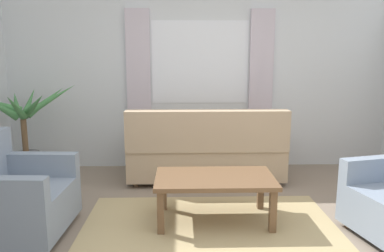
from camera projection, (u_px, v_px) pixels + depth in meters
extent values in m
plane|color=gray|center=(212.00, 240.00, 3.18)|extent=(6.24, 6.24, 0.00)
cube|color=silver|center=(200.00, 73.00, 5.16)|extent=(5.32, 0.12, 2.60)
cube|color=white|center=(200.00, 62.00, 5.07)|extent=(1.30, 0.01, 1.10)
cube|color=silver|center=(138.00, 62.00, 5.02)|extent=(0.32, 0.06, 1.40)
cube|color=silver|center=(261.00, 62.00, 5.06)|extent=(0.32, 0.06, 1.40)
cube|color=tan|center=(212.00, 240.00, 3.18)|extent=(2.32, 1.92, 0.01)
cube|color=tan|center=(205.00, 159.00, 4.75)|extent=(1.90, 0.80, 0.38)
cube|color=tan|center=(207.00, 131.00, 4.36)|extent=(1.90, 0.20, 0.48)
cube|color=tan|center=(274.00, 135.00, 4.72)|extent=(0.16, 0.80, 0.24)
cube|color=tan|center=(136.00, 135.00, 4.67)|extent=(0.16, 0.80, 0.24)
cylinder|color=brown|center=(266.00, 168.00, 5.11)|extent=(0.06, 0.06, 0.06)
cylinder|color=brown|center=(141.00, 169.00, 5.07)|extent=(0.06, 0.06, 0.06)
cylinder|color=brown|center=(277.00, 183.00, 4.52)|extent=(0.06, 0.06, 0.06)
cylinder|color=brown|center=(136.00, 184.00, 4.48)|extent=(0.06, 0.06, 0.06)
cube|color=gray|center=(20.00, 208.00, 3.25)|extent=(0.84, 0.87, 0.36)
cube|color=gray|center=(36.00, 164.00, 3.54)|extent=(0.80, 0.16, 0.22)
cylinder|color=brown|center=(43.00, 251.00, 2.95)|extent=(0.05, 0.05, 0.06)
cylinder|color=brown|center=(72.00, 215.00, 3.61)|extent=(0.05, 0.05, 0.06)
cylinder|color=brown|center=(6.00, 214.00, 3.62)|extent=(0.05, 0.05, 0.06)
cube|color=gray|center=(381.00, 168.00, 3.42)|extent=(0.81, 0.30, 0.22)
cylinder|color=brown|center=(348.00, 224.00, 3.41)|extent=(0.05, 0.05, 0.06)
cube|color=brown|center=(215.00, 178.00, 3.48)|extent=(1.10, 0.64, 0.04)
cube|color=brown|center=(161.00, 213.00, 3.25)|extent=(0.06, 0.06, 0.40)
cube|color=brown|center=(273.00, 212.00, 3.27)|extent=(0.06, 0.06, 0.40)
cube|color=brown|center=(164.00, 191.00, 3.76)|extent=(0.06, 0.06, 0.40)
cube|color=brown|center=(261.00, 191.00, 3.79)|extent=(0.06, 0.06, 0.40)
cylinder|color=#56565B|center=(27.00, 166.00, 4.72)|extent=(0.33, 0.33, 0.35)
cylinder|color=brown|center=(25.00, 136.00, 4.65)|extent=(0.07, 0.07, 0.42)
cone|color=#47894C|center=(51.00, 99.00, 4.64)|extent=(0.64, 0.23, 0.44)
cone|color=#47894C|center=(46.00, 101.00, 4.75)|extent=(0.46, 0.43, 0.42)
cone|color=#47894C|center=(30.00, 102.00, 4.83)|extent=(0.11, 0.47, 0.39)
cone|color=#47894C|center=(16.00, 103.00, 4.77)|extent=(0.33, 0.47, 0.34)
cone|color=#47894C|center=(15.00, 107.00, 4.31)|extent=(0.16, 0.52, 0.38)
cone|color=#47894C|center=(35.00, 104.00, 4.39)|extent=(0.46, 0.48, 0.38)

